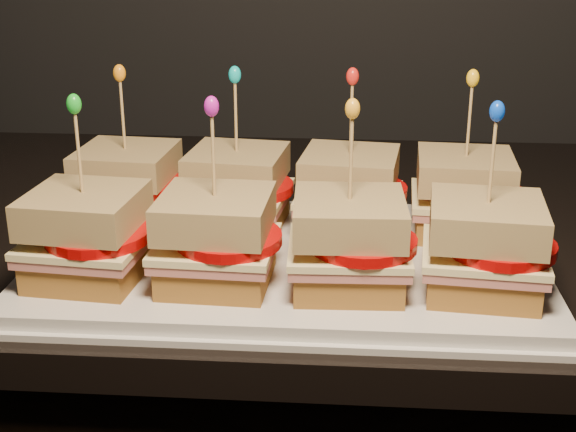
{
  "coord_description": "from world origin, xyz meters",
  "views": [
    {
      "loc": [
        0.62,
        0.84,
        1.24
      ],
      "look_at": [
        0.57,
        1.52,
        0.98
      ],
      "focal_mm": 50.0,
      "sensor_mm": 36.0,
      "label": 1
    }
  ],
  "objects": [
    {
      "name": "granite_slab",
      "position": [
        0.51,
        1.68,
        0.91
      ],
      "size": [
        2.34,
        0.65,
        0.03
      ],
      "primitive_type": "cube",
      "color": "black",
      "rests_on": "cabinet"
    },
    {
      "name": "platter",
      "position": [
        0.57,
        1.52,
        0.94
      ],
      "size": [
        0.47,
        0.29,
        0.02
      ],
      "primitive_type": "cube",
      "color": "silver",
      "rests_on": "granite_slab"
    },
    {
      "name": "platter_rim",
      "position": [
        0.57,
        1.52,
        0.93
      ],
      "size": [
        0.48,
        0.3,
        0.01
      ],
      "primitive_type": "cube",
      "color": "silver",
      "rests_on": "granite_slab"
    },
    {
      "name": "sandwich_0_bread_bot",
      "position": [
        0.4,
        1.59,
        0.96
      ],
      "size": [
        0.1,
        0.1,
        0.02
      ],
      "primitive_type": "cube",
      "rotation": [
        0.0,
        0.0,
        -0.07
      ],
      "color": "brown",
      "rests_on": "platter"
    },
    {
      "name": "sandwich_0_ham",
      "position": [
        0.4,
        1.59,
        0.97
      ],
      "size": [
        0.1,
        0.1,
        0.01
      ],
      "primitive_type": "cube",
      "rotation": [
        0.0,
        0.0,
        -0.07
      ],
      "color": "#B0635D",
      "rests_on": "sandwich_0_bread_bot"
    },
    {
      "name": "sandwich_0_cheese",
      "position": [
        0.4,
        1.59,
        0.98
      ],
      "size": [
        0.11,
        0.1,
        0.01
      ],
      "primitive_type": "cube",
      "rotation": [
        0.0,
        0.0,
        -0.07
      ],
      "color": "#FCEEA5",
      "rests_on": "sandwich_0_ham"
    },
    {
      "name": "sandwich_0_tomato",
      "position": [
        0.41,
        1.58,
        0.99
      ],
      "size": [
        0.09,
        0.09,
        0.01
      ],
      "primitive_type": "cylinder",
      "color": "#B50706",
      "rests_on": "sandwich_0_cheese"
    },
    {
      "name": "sandwich_0_bread_top",
      "position": [
        0.4,
        1.59,
        1.01
      ],
      "size": [
        0.1,
        0.1,
        0.03
      ],
      "primitive_type": "cube",
      "rotation": [
        0.0,
        0.0,
        -0.07
      ],
      "color": "#553210",
      "rests_on": "sandwich_0_tomato"
    },
    {
      "name": "sandwich_0_pick",
      "position": [
        0.4,
        1.59,
        1.05
      ],
      "size": [
        0.0,
        0.0,
        0.09
      ],
      "primitive_type": "cylinder",
      "color": "tan",
      "rests_on": "sandwich_0_bread_top"
    },
    {
      "name": "sandwich_0_frill",
      "position": [
        0.4,
        1.59,
        1.1
      ],
      "size": [
        0.01,
        0.01,
        0.02
      ],
      "primitive_type": "ellipsoid",
      "color": "orange",
      "rests_on": "sandwich_0_pick"
    },
    {
      "name": "sandwich_1_bread_bot",
      "position": [
        0.51,
        1.59,
        0.96
      ],
      "size": [
        0.1,
        0.1,
        0.02
      ],
      "primitive_type": "cube",
      "rotation": [
        0.0,
        0.0,
        -0.11
      ],
      "color": "brown",
      "rests_on": "platter"
    },
    {
      "name": "sandwich_1_ham",
      "position": [
        0.51,
        1.59,
        0.97
      ],
      "size": [
        0.11,
        0.1,
        0.01
      ],
      "primitive_type": "cube",
      "rotation": [
        0.0,
        0.0,
        -0.11
      ],
      "color": "#B0635D",
      "rests_on": "sandwich_1_bread_bot"
    },
    {
      "name": "sandwich_1_cheese",
      "position": [
        0.51,
        1.59,
        0.98
      ],
      "size": [
        0.11,
        0.11,
        0.01
      ],
      "primitive_type": "cube",
      "rotation": [
        0.0,
        0.0,
        -0.11
      ],
      "color": "#FCEEA5",
      "rests_on": "sandwich_1_ham"
    },
    {
      "name": "sandwich_1_tomato",
      "position": [
        0.52,
        1.58,
        0.99
      ],
      "size": [
        0.09,
        0.09,
        0.01
      ],
      "primitive_type": "cylinder",
      "color": "#B50706",
      "rests_on": "sandwich_1_cheese"
    },
    {
      "name": "sandwich_1_bread_top",
      "position": [
        0.51,
        1.59,
        1.01
      ],
      "size": [
        0.1,
        0.1,
        0.03
      ],
      "primitive_type": "cube",
      "rotation": [
        0.0,
        0.0,
        -0.11
      ],
      "color": "#553210",
      "rests_on": "sandwich_1_tomato"
    },
    {
      "name": "sandwich_1_pick",
      "position": [
        0.51,
        1.59,
        1.05
      ],
      "size": [
        0.0,
        0.0,
        0.09
      ],
      "primitive_type": "cylinder",
      "color": "tan",
      "rests_on": "sandwich_1_bread_top"
    },
    {
      "name": "sandwich_1_frill",
      "position": [
        0.51,
        1.59,
        1.1
      ],
      "size": [
        0.01,
        0.01,
        0.02
      ],
      "primitive_type": "ellipsoid",
      "color": "#0DB7B8",
      "rests_on": "sandwich_1_pick"
    },
    {
      "name": "sandwich_2_bread_bot",
      "position": [
        0.62,
        1.59,
        0.96
      ],
      "size": [
        0.1,
        0.1,
        0.02
      ],
      "primitive_type": "cube",
      "rotation": [
        0.0,
        0.0,
        -0.12
      ],
      "color": "brown",
      "rests_on": "platter"
    },
    {
      "name": "sandwich_2_ham",
      "position": [
        0.62,
        1.59,
        0.97
      ],
      "size": [
        0.11,
        0.11,
        0.01
      ],
      "primitive_type": "cube",
      "rotation": [
        0.0,
        0.0,
        -0.12
      ],
      "color": "#B0635D",
      "rests_on": "sandwich_2_bread_bot"
    },
    {
      "name": "sandwich_2_cheese",
      "position": [
        0.62,
        1.59,
        0.98
      ],
      "size": [
        0.11,
        0.11,
        0.01
      ],
      "primitive_type": "cube",
      "rotation": [
        0.0,
        0.0,
        -0.12
      ],
      "color": "#FCEEA5",
      "rests_on": "sandwich_2_ham"
    },
    {
      "name": "sandwich_2_tomato",
      "position": [
        0.64,
        1.58,
        0.99
      ],
      "size": [
        0.09,
        0.09,
        0.01
      ],
      "primitive_type": "cylinder",
      "color": "#B50706",
      "rests_on": "sandwich_2_cheese"
    },
    {
      "name": "sandwich_2_bread_top",
      "position": [
        0.62,
        1.59,
        1.01
      ],
      "size": [
        0.1,
        0.1,
        0.03
      ],
      "primitive_type": "cube",
      "rotation": [
        0.0,
        0.0,
        -0.12
      ],
      "color": "#553210",
      "rests_on": "sandwich_2_tomato"
    },
    {
      "name": "sandwich_2_pick",
      "position": [
        0.62,
        1.59,
        1.05
      ],
      "size": [
        0.0,
        0.0,
        0.09
      ],
      "primitive_type": "cylinder",
      "color": "tan",
      "rests_on": "sandwich_2_bread_top"
    },
    {
      "name": "sandwich_2_frill",
      "position": [
        0.62,
        1.59,
        1.1
      ],
      "size": [
        0.01,
        0.01,
        0.02
      ],
      "primitive_type": "ellipsoid",
      "color": "red",
      "rests_on": "sandwich_2_pick"
    },
    {
      "name": "sandwich_3_bread_bot",
      "position": [
        0.74,
        1.59,
        0.96
      ],
      "size": [
        0.09,
        0.09,
        0.02
      ],
      "primitive_type": "cube",
      "rotation": [
        0.0,
        0.0,
        -0.06
      ],
      "color": "brown",
      "rests_on": "platter"
    },
    {
      "name": "sandwich_3_ham",
      "position": [
        0.74,
        1.59,
        0.97
      ],
      "size": [
        0.1,
        0.1,
        0.01
      ],
      "primitive_type": "cube",
      "rotation": [
        0.0,
        0.0,
        -0.06
      ],
      "color": "#B0635D",
      "rests_on": "sandwich_3_bread_bot"
    },
    {
      "name": "sandwich_3_cheese",
      "position": [
        0.74,
        1.59,
        0.98
      ],
      "size": [
        0.11,
        0.1,
        0.01
      ],
      "primitive_type": "cube",
      "rotation": [
        0.0,
        0.0,
        -0.06
      ],
      "color": "#FCEEA5",
      "rests_on": "sandwich_3_ham"
    },
    {
      "name": "sandwich_3_tomato",
      "position": [
        0.75,
        1.58,
        0.99
      ],
      "size": [
        0.09,
        0.09,
        0.01
      ],
      "primitive_type": "cylinder",
      "color": "#B50706",
      "rests_on": "sandwich_3_cheese"
    },
    {
      "name": "sandwich_3_bread_top",
      "position": [
        0.74,
        1.59,
        1.01
      ],
      "size": [
        0.1,
        0.1,
        0.03
      ],
      "primitive_type": "cube",
      "rotation": [
        0.0,
        0.0,
        -0.06
      ],
      "color": "#553210",
      "rests_on": "sandwich_3_tomato"
    },
    {
      "name": "sandwich_3_pick",
      "position": [
        0.74,
        1.59,
        1.05
      ],
      "size": [
        0.0,
        0.0,
        0.09
      ],
      "primitive_type": "cylinder",
      "color": "tan",
      "rests_on": "sandwich_3_bread_top"
    },
    {
      "name": "sandwich_3_frill",
      "position": [
        0.74,
        1.59,
        1.1
      ],
      "size": [
        0.01,
        0.01,
        0.02
      ],
      "primitive_type": "ellipsoid",
      "color": "yellow",
      "rests_on": "sandwich_3_pick"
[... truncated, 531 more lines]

